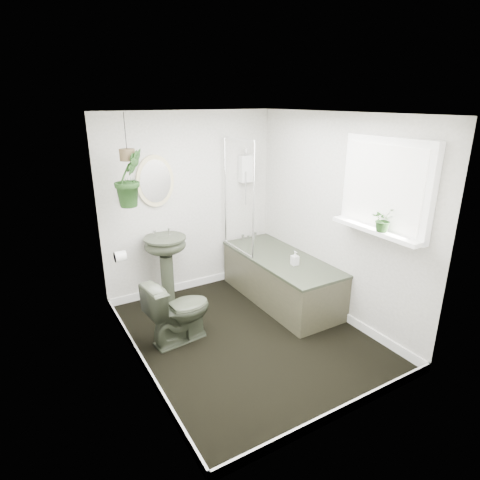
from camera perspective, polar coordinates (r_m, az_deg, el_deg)
floor at (r=4.48m, az=1.00°, el=-13.48°), size 2.30×2.80×0.02m
ceiling at (r=3.76m, az=1.21°, el=17.73°), size 2.30×2.80×0.02m
wall_back at (r=5.17m, az=-7.10°, el=5.05°), size 2.30×0.02×2.30m
wall_front at (r=2.95m, az=15.62°, el=-6.87°), size 2.30×0.02×2.30m
wall_left at (r=3.54m, az=-15.17°, el=-2.32°), size 0.02×2.80×2.30m
wall_right at (r=4.65m, az=13.40°, el=3.03°), size 0.02×2.80×2.30m
skirting at (r=4.44m, az=1.00°, el=-12.83°), size 2.30×2.80×0.10m
bathtub at (r=5.09m, az=5.82°, el=-5.44°), size 0.72×1.72×0.58m
bath_screen at (r=4.98m, az=-0.22°, el=6.18°), size 0.04×0.72×1.40m
shower_box at (r=5.39m, az=0.96°, el=10.11°), size 0.20×0.10×0.35m
oval_mirror at (r=4.91m, az=-11.94°, el=8.18°), size 0.46×0.03×0.62m
wall_sconce at (r=4.81m, az=-16.35°, el=6.38°), size 0.04×0.04×0.22m
toilet_roll_holder at (r=4.28m, az=-16.68°, el=-2.26°), size 0.11×0.11×0.11m
window_recess at (r=4.02m, az=20.07°, el=7.21°), size 0.08×1.00×0.90m
window_sill at (r=4.07m, az=18.76°, el=1.37°), size 0.18×1.00×0.04m
window_blinds at (r=3.99m, az=19.65°, el=7.17°), size 0.01×0.86×0.76m
toilet at (r=4.27m, az=-8.68°, el=-9.87°), size 0.72×0.47×0.70m
pedestal_sink at (r=5.04m, az=-10.36°, el=-4.17°), size 0.55×0.49×0.86m
sill_plant at (r=3.95m, az=19.66°, el=2.78°), size 0.24×0.21×0.23m
hanging_plant at (r=4.42m, az=-15.45°, el=8.46°), size 0.40×0.36×0.61m
soap_bottle at (r=4.73m, az=7.82°, el=-2.57°), size 0.08×0.09×0.17m
hanging_pot at (r=4.39m, az=-15.74°, el=11.58°), size 0.16×0.16×0.12m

